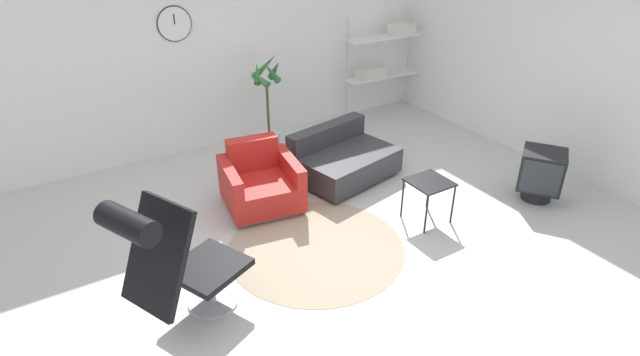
% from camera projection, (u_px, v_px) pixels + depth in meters
% --- Properties ---
extents(ground_plane, '(12.00, 12.00, 0.00)m').
position_uv_depth(ground_plane, '(327.00, 232.00, 5.40)').
color(ground_plane, silver).
extents(wall_back, '(12.00, 0.09, 2.80)m').
position_uv_depth(wall_back, '(217.00, 48.00, 6.86)').
color(wall_back, white).
rests_on(wall_back, ground_plane).
extents(wall_right, '(0.06, 12.00, 2.80)m').
position_uv_depth(wall_right, '(558.00, 59.00, 6.34)').
color(wall_right, white).
rests_on(wall_right, ground_plane).
extents(round_rug, '(1.83, 1.83, 0.01)m').
position_uv_depth(round_rug, '(316.00, 247.00, 5.16)').
color(round_rug, tan).
rests_on(round_rug, ground_plane).
extents(lounge_chair, '(1.15, 0.90, 1.30)m').
position_uv_depth(lounge_chair, '(171.00, 255.00, 3.84)').
color(lounge_chair, '#BCBCC1').
rests_on(lounge_chair, ground_plane).
extents(armchair_red, '(0.95, 0.93, 0.75)m').
position_uv_depth(armchair_red, '(260.00, 184.00, 5.78)').
color(armchair_red, silver).
rests_on(armchair_red, ground_plane).
extents(couch_low, '(1.39, 1.12, 0.63)m').
position_uv_depth(couch_low, '(343.00, 160.00, 6.43)').
color(couch_low, black).
rests_on(couch_low, ground_plane).
extents(side_table, '(0.43, 0.43, 0.49)m').
position_uv_depth(side_table, '(429.00, 186.00, 5.42)').
color(side_table, black).
rests_on(side_table, ground_plane).
extents(crt_television, '(0.65, 0.65, 0.62)m').
position_uv_depth(crt_television, '(541.00, 173.00, 5.87)').
color(crt_television, black).
rests_on(crt_television, ground_plane).
extents(potted_plant, '(0.50, 0.50, 1.39)m').
position_uv_depth(potted_plant, '(268.00, 113.00, 6.93)').
color(potted_plant, silver).
rests_on(potted_plant, ground_plane).
extents(shelf_unit, '(1.32, 0.28, 1.64)m').
position_uv_depth(shelf_unit, '(384.00, 55.00, 8.03)').
color(shelf_unit, '#BCBCC1').
rests_on(shelf_unit, ground_plane).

